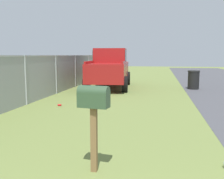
{
  "coord_description": "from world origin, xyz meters",
  "views": [
    {
      "loc": [
        -0.31,
        -0.16,
        1.73
      ],
      "look_at": [
        5.07,
        0.85,
        1.0
      ],
      "focal_mm": 41.32,
      "sensor_mm": 36.0,
      "label": 1
    }
  ],
  "objects": [
    {
      "name": "mailbox",
      "position": [
        3.27,
        0.78,
        1.03
      ],
      "size": [
        0.26,
        0.47,
        1.3
      ],
      "rotation": [
        0.0,
        0.0,
        -0.14
      ],
      "color": "brown",
      "rests_on": "ground"
    },
    {
      "name": "pickup_truck",
      "position": [
        13.26,
        2.51,
        1.1
      ],
      "size": [
        4.95,
        2.39,
        2.09
      ],
      "rotation": [
        0.0,
        0.0,
        0.08
      ],
      "color": "maroon",
      "rests_on": "ground"
    },
    {
      "name": "trash_bin",
      "position": [
        13.34,
        -1.85,
        0.48
      ],
      "size": [
        0.59,
        0.59,
        0.95
      ],
      "color": "black",
      "rests_on": "ground"
    },
    {
      "name": "fence_section",
      "position": [
        9.24,
        4.44,
        0.94
      ],
      "size": [
        18.84,
        0.07,
        1.73
      ],
      "color": "#9EA3A8",
      "rests_on": "ground"
    },
    {
      "name": "litter_can_by_mailbox",
      "position": [
        7.89,
        3.21,
        0.03
      ],
      "size": [
        0.08,
        0.13,
        0.07
      ],
      "primitive_type": "cylinder",
      "rotation": [
        0.0,
        1.57,
        1.73
      ],
      "color": "red",
      "rests_on": "ground"
    }
  ]
}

